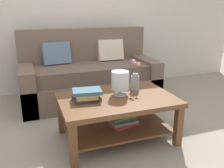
# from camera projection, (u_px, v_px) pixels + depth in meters

# --- Properties ---
(ground_plane) EXTENTS (10.00, 10.00, 0.00)m
(ground_plane) POSITION_uv_depth(u_px,v_px,m) (107.00, 126.00, 2.94)
(ground_plane) COLOR gray
(back_wall) EXTENTS (6.40, 0.12, 2.70)m
(back_wall) POSITION_uv_depth(u_px,v_px,m) (74.00, 8.00, 4.02)
(back_wall) COLOR beige
(back_wall) RESTS_ON ground
(couch) EXTENTS (1.99, 0.90, 1.06)m
(couch) POSITION_uv_depth(u_px,v_px,m) (89.00, 76.00, 3.72)
(couch) COLOR brown
(couch) RESTS_ON ground
(coffee_table) EXTENTS (1.19, 0.79, 0.48)m
(coffee_table) POSITION_uv_depth(u_px,v_px,m) (117.00, 109.00, 2.57)
(coffee_table) COLOR brown
(coffee_table) RESTS_ON ground
(book_stack_main) EXTENTS (0.31, 0.24, 0.11)m
(book_stack_main) POSITION_uv_depth(u_px,v_px,m) (87.00, 95.00, 2.43)
(book_stack_main) COLOR #2D333D
(book_stack_main) RESTS_ON coffee_table
(glass_hurricane_vase) EXTENTS (0.19, 0.19, 0.26)m
(glass_hurricane_vase) POSITION_uv_depth(u_px,v_px,m) (120.00, 81.00, 2.55)
(glass_hurricane_vase) COLOR silver
(glass_hurricane_vase) RESTS_ON coffee_table
(flower_pitcher) EXTENTS (0.10, 0.10, 0.35)m
(flower_pitcher) POSITION_uv_depth(u_px,v_px,m) (135.00, 80.00, 2.71)
(flower_pitcher) COLOR gray
(flower_pitcher) RESTS_ON coffee_table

